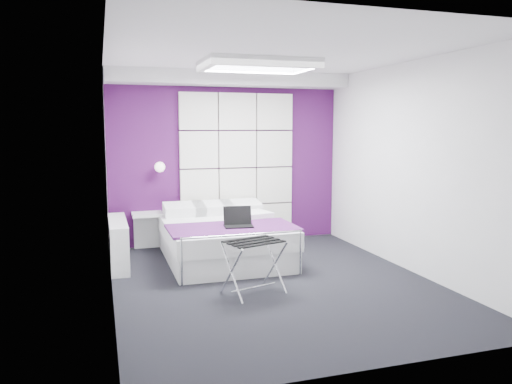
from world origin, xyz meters
TOP-DOWN VIEW (x-y plane):
  - floor at (0.00, 0.00)m, footprint 4.40×4.40m
  - ceiling at (0.00, 0.00)m, footprint 4.40×4.40m
  - wall_back at (0.00, 2.20)m, footprint 3.60×0.00m
  - wall_left at (-1.80, 0.00)m, footprint 0.00×4.40m
  - wall_right at (1.80, 0.00)m, footprint 0.00×4.40m
  - accent_wall at (0.00, 2.19)m, footprint 3.58×0.02m
  - soffit at (0.00, 1.95)m, footprint 3.58×0.50m
  - headboard at (0.15, 2.14)m, footprint 1.80×0.08m
  - skylight at (0.00, 0.60)m, footprint 1.36×0.86m
  - wall_lamp at (-1.05, 2.06)m, footprint 0.15×0.15m
  - radiator at (-1.69, 1.30)m, footprint 0.22×1.20m
  - bed at (-0.31, 1.17)m, footprint 1.61×1.94m
  - nightstand at (-1.25, 2.02)m, footprint 0.44×0.34m
  - luggage_rack at (-0.33, -0.28)m, footprint 0.59×0.43m
  - laptop at (-0.24, 0.71)m, footprint 0.36×0.25m

SIDE VIEW (x-z plane):
  - floor at x=0.00m, z-range 0.00..0.00m
  - bed at x=-0.31m, z-range -0.05..0.63m
  - luggage_rack at x=-0.33m, z-range 0.00..0.58m
  - radiator at x=-1.69m, z-range 0.00..0.60m
  - nightstand at x=-1.25m, z-range 0.51..0.56m
  - laptop at x=-0.24m, z-range 0.48..0.73m
  - headboard at x=0.15m, z-range 0.02..2.32m
  - wall_lamp at x=-1.05m, z-range 1.15..1.29m
  - wall_left at x=-1.80m, z-range -0.90..3.50m
  - wall_right at x=1.80m, z-range -0.90..3.50m
  - accent_wall at x=0.00m, z-range 0.01..2.59m
  - wall_back at x=0.00m, z-range -0.50..3.10m
  - soffit at x=0.00m, z-range 2.40..2.60m
  - skylight at x=0.00m, z-range 2.49..2.61m
  - ceiling at x=0.00m, z-range 2.60..2.60m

